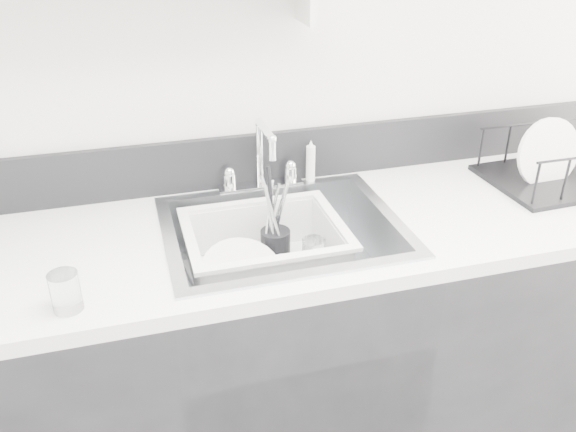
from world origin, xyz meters
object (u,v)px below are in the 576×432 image
object	(u,v)px
counter_run	(284,358)
sink	(283,255)
wash_tub	(265,253)
dish_rack	(562,158)

from	to	relation	value
counter_run	sink	xyz separation A→B (m)	(0.00, 0.00, 0.37)
sink	wash_tub	xyz separation A→B (m)	(-0.05, 0.02, 0.01)
counter_run	sink	world-z (taller)	sink
sink	dish_rack	world-z (taller)	dish_rack
wash_tub	sink	bearing A→B (deg)	-20.10
counter_run	dish_rack	distance (m)	1.06
sink	dish_rack	size ratio (longest dim) A/B	1.47
dish_rack	counter_run	bearing A→B (deg)	-178.86
sink	dish_rack	bearing A→B (deg)	3.33
wash_tub	dish_rack	xyz separation A→B (m)	(0.96, 0.04, 0.16)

